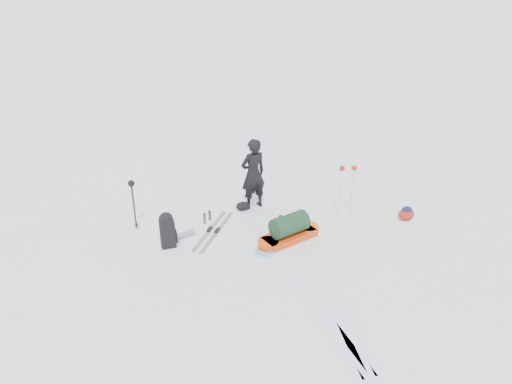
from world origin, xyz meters
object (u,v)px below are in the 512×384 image
pulk_sled (289,230)px  skier (253,174)px  expedition_rucksack (170,231)px  ski_poles_black (132,189)px

pulk_sled → skier: bearing=83.0°
skier → expedition_rucksack: bearing=14.0°
expedition_rucksack → skier: bearing=25.8°
skier → ski_poles_black: size_ratio=1.47×
pulk_sled → expedition_rucksack: expedition_rucksack is taller
expedition_rucksack → ski_poles_black: size_ratio=0.66×
expedition_rucksack → ski_poles_black: 1.42m
expedition_rucksack → pulk_sled: bearing=-13.6°
pulk_sled → ski_poles_black: bearing=137.3°
ski_poles_black → skier: bearing=25.4°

